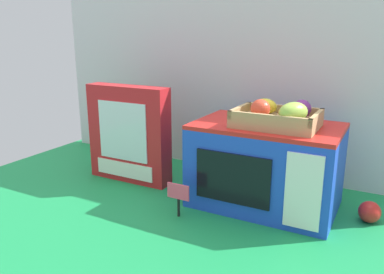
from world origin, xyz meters
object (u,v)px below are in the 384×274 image
price_sign (178,195)px  cookie_set_box (129,134)px  toy_microwave (265,165)px  food_groups_crate (278,116)px  loose_toy_apple (370,212)px

price_sign → cookie_set_box: bearing=150.3°
toy_microwave → price_sign: bearing=-134.0°
price_sign → food_groups_crate: bearing=38.1°
toy_microwave → loose_toy_apple: (0.30, 0.03, -0.10)m
food_groups_crate → price_sign: bearing=-141.9°
toy_microwave → cookie_set_box: size_ratio=1.25×
toy_microwave → cookie_set_box: 0.49m
toy_microwave → cookie_set_box: (-0.49, -0.03, 0.04)m
cookie_set_box → price_sign: (0.30, -0.17, -0.10)m
toy_microwave → loose_toy_apple: 0.31m
toy_microwave → cookie_set_box: cookie_set_box is taller
cookie_set_box → loose_toy_apple: size_ratio=5.59×
loose_toy_apple → cookie_set_box: bearing=-176.1°
food_groups_crate → cookie_set_box: size_ratio=0.68×
toy_microwave → price_sign: size_ratio=4.24×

